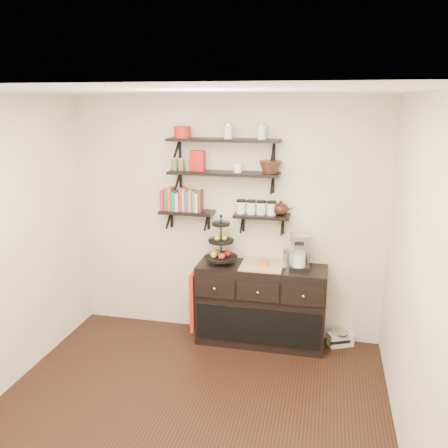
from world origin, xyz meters
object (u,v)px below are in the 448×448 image
Objects in this scene: fruit_stand at (221,248)px; radio at (340,339)px; coffee_maker at (300,252)px; sideboard at (261,305)px.

radio is (1.33, 0.11, -1.00)m from fruit_stand.
coffee_maker reaches higher than radio.
sideboard is 3.66× the size of coffee_maker.
radio is at bearing 4.57° from fruit_stand.
coffee_maker is at bearing 3.75° from sideboard.
fruit_stand is 1.37× the size of coffee_maker.
radio is (0.48, 0.08, -1.00)m from coffee_maker.
sideboard is at bearing 177.81° from coffee_maker.
fruit_stand is at bearing 179.50° from sideboard.
coffee_maker is at bearing 1.50° from fruit_stand.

